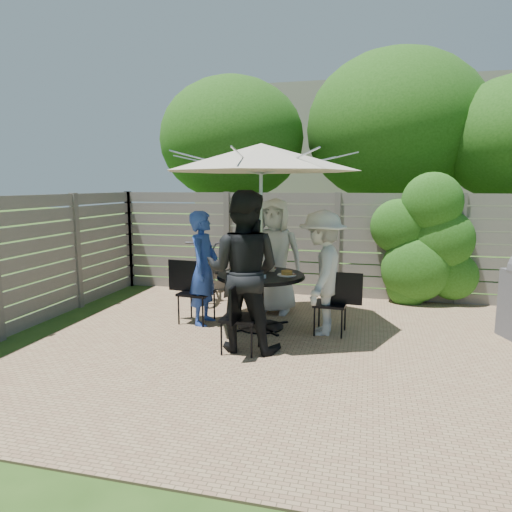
% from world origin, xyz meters
% --- Properties ---
extents(backyard_envelope, '(60.00, 60.00, 5.00)m').
position_xyz_m(backyard_envelope, '(0.09, 10.29, 2.61)').
color(backyard_envelope, '#2A4C17').
rests_on(backyard_envelope, ground).
extents(patio_table, '(1.20, 1.20, 0.77)m').
position_xyz_m(patio_table, '(-0.87, 0.95, 0.54)').
color(patio_table, black).
rests_on(patio_table, ground).
extents(umbrella, '(2.64, 2.64, 2.51)m').
position_xyz_m(umbrella, '(-0.87, 0.95, 2.33)').
color(umbrella, silver).
rests_on(umbrella, ground).
extents(chair_back, '(0.41, 0.61, 0.85)m').
position_xyz_m(chair_back, '(-0.85, 1.92, 0.26)').
color(chair_back, black).
rests_on(chair_back, ground).
extents(person_back, '(0.88, 0.58, 1.78)m').
position_xyz_m(person_back, '(-0.85, 1.78, 0.89)').
color(person_back, silver).
rests_on(person_back, ground).
extents(chair_left, '(0.68, 0.48, 0.91)m').
position_xyz_m(chair_left, '(-1.84, 0.97, 0.27)').
color(chair_left, black).
rests_on(chair_left, ground).
extents(person_left, '(0.40, 0.60, 1.62)m').
position_xyz_m(person_left, '(-1.70, 0.97, 0.81)').
color(person_left, '#2745A9').
rests_on(person_left, ground).
extents(chair_front, '(0.42, 0.63, 0.87)m').
position_xyz_m(chair_front, '(-0.89, -0.01, 0.26)').
color(chair_front, black).
rests_on(chair_front, ground).
extents(person_front, '(0.95, 0.75, 1.92)m').
position_xyz_m(person_front, '(-0.89, 0.12, 0.96)').
color(person_front, black).
rests_on(person_front, ground).
extents(chair_right, '(0.63, 0.44, 0.85)m').
position_xyz_m(chair_right, '(0.09, 0.93, 0.26)').
color(chair_right, black).
rests_on(chair_right, ground).
extents(person_right, '(0.64, 1.08, 1.66)m').
position_xyz_m(person_right, '(-0.04, 0.93, 0.83)').
color(person_right, beige).
rests_on(person_right, ground).
extents(plate_back, '(0.26, 0.26, 0.06)m').
position_xyz_m(plate_back, '(-0.86, 1.31, 0.80)').
color(plate_back, white).
rests_on(plate_back, patio_table).
extents(plate_left, '(0.26, 0.26, 0.06)m').
position_xyz_m(plate_left, '(-1.23, 0.96, 0.80)').
color(plate_left, white).
rests_on(plate_left, patio_table).
extents(plate_front, '(0.26, 0.26, 0.06)m').
position_xyz_m(plate_front, '(-0.88, 0.59, 0.80)').
color(plate_front, white).
rests_on(plate_front, patio_table).
extents(plate_right, '(0.26, 0.26, 0.06)m').
position_xyz_m(plate_right, '(-0.51, 0.94, 0.80)').
color(plate_right, white).
rests_on(plate_right, patio_table).
extents(glass_back, '(0.07, 0.07, 0.14)m').
position_xyz_m(glass_back, '(-0.97, 1.21, 0.84)').
color(glass_back, silver).
rests_on(glass_back, patio_table).
extents(glass_left, '(0.07, 0.07, 0.14)m').
position_xyz_m(glass_left, '(-1.13, 0.85, 0.84)').
color(glass_left, silver).
rests_on(glass_left, patio_table).
extents(glass_front, '(0.07, 0.07, 0.14)m').
position_xyz_m(glass_front, '(-0.77, 0.69, 0.84)').
color(glass_front, silver).
rests_on(glass_front, patio_table).
extents(syrup_jug, '(0.09, 0.09, 0.16)m').
position_xyz_m(syrup_jug, '(-0.93, 1.00, 0.85)').
color(syrup_jug, '#59280C').
rests_on(syrup_jug, patio_table).
extents(coffee_cup, '(0.08, 0.08, 0.12)m').
position_xyz_m(coffee_cup, '(-0.77, 1.17, 0.83)').
color(coffee_cup, '#C6B293').
rests_on(coffee_cup, patio_table).
extents(bicycle, '(1.18, 2.11, 1.05)m').
position_xyz_m(bicycle, '(-2.20, 2.60, 0.52)').
color(bicycle, '#333338').
rests_on(bicycle, ground).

